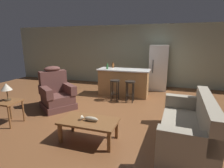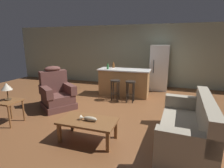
% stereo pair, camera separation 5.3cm
% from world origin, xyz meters
% --- Properties ---
extents(ground_plane, '(12.00, 12.00, 0.00)m').
position_xyz_m(ground_plane, '(0.00, 0.00, 0.00)').
color(ground_plane, brown).
extents(back_wall, '(12.00, 0.05, 2.60)m').
position_xyz_m(back_wall, '(0.00, 3.12, 1.30)').
color(back_wall, '#9EA88E').
rests_on(back_wall, ground_plane).
extents(coffee_table, '(1.10, 0.60, 0.42)m').
position_xyz_m(coffee_table, '(0.07, -1.75, 0.36)').
color(coffee_table, brown).
rests_on(coffee_table, ground_plane).
extents(fish_figurine, '(0.34, 0.10, 0.10)m').
position_xyz_m(fish_figurine, '(0.10, -1.77, 0.46)').
color(fish_figurine, '#4C3823').
rests_on(fish_figurine, coffee_table).
extents(couch, '(0.96, 1.95, 0.94)m').
position_xyz_m(couch, '(1.89, -1.36, 0.34)').
color(couch, '#9E937F').
rests_on(couch, ground_plane).
extents(recliner_near_lamp, '(1.17, 1.17, 1.20)m').
position_xyz_m(recliner_near_lamp, '(-1.56, -0.42, 0.42)').
color(recliner_near_lamp, brown).
rests_on(recliner_near_lamp, ground_plane).
extents(end_table, '(0.48, 0.48, 0.56)m').
position_xyz_m(end_table, '(-1.99, -1.65, 0.46)').
color(end_table, brown).
rests_on(end_table, ground_plane).
extents(table_lamp, '(0.24, 0.24, 0.41)m').
position_xyz_m(table_lamp, '(-2.02, -1.62, 0.87)').
color(table_lamp, '#4C3823').
rests_on(table_lamp, end_table).
extents(kitchen_island, '(1.80, 0.70, 0.95)m').
position_xyz_m(kitchen_island, '(0.00, 1.35, 0.48)').
color(kitchen_island, '#9E7042').
rests_on(kitchen_island, ground_plane).
extents(bar_stool_left, '(0.32, 0.32, 0.68)m').
position_xyz_m(bar_stool_left, '(-0.14, 0.72, 0.47)').
color(bar_stool_left, black).
rests_on(bar_stool_left, ground_plane).
extents(bar_stool_right, '(0.32, 0.32, 0.68)m').
position_xyz_m(bar_stool_right, '(0.37, 0.72, 0.47)').
color(bar_stool_right, black).
rests_on(bar_stool_right, ground_plane).
extents(refrigerator, '(0.70, 0.69, 1.76)m').
position_xyz_m(refrigerator, '(1.12, 2.55, 0.88)').
color(refrigerator, white).
rests_on(refrigerator, ground_plane).
extents(bottle_tall_green, '(0.07, 0.07, 0.22)m').
position_xyz_m(bottle_tall_green, '(-0.56, 1.20, 1.03)').
color(bottle_tall_green, '#2D6B38').
rests_on(bottle_tall_green, kitchen_island).
extents(bottle_short_amber, '(0.09, 0.09, 0.22)m').
position_xyz_m(bottle_short_amber, '(-0.48, 1.60, 1.03)').
color(bottle_short_amber, brown).
rests_on(bottle_short_amber, kitchen_island).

